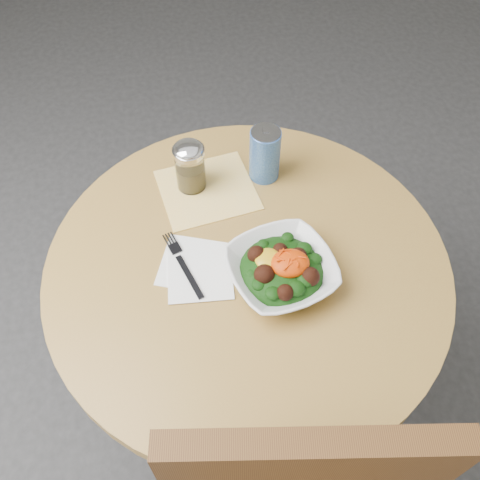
% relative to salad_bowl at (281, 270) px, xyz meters
% --- Properties ---
extents(ground, '(6.00, 6.00, 0.00)m').
position_rel_salad_bowl_xyz_m(ground, '(-0.06, 0.05, -0.78)').
color(ground, '#2A292C').
rests_on(ground, ground).
extents(table, '(0.90, 0.90, 0.75)m').
position_rel_salad_bowl_xyz_m(table, '(-0.06, 0.05, -0.23)').
color(table, black).
rests_on(table, ground).
extents(cloth_napkin, '(0.25, 0.24, 0.00)m').
position_rel_salad_bowl_xyz_m(cloth_napkin, '(-0.12, 0.28, -0.03)').
color(cloth_napkin, '#FEB00D').
rests_on(cloth_napkin, table).
extents(paper_napkins, '(0.18, 0.20, 0.00)m').
position_rel_salad_bowl_xyz_m(paper_napkins, '(-0.18, 0.05, -0.03)').
color(paper_napkins, white).
rests_on(paper_napkins, table).
extents(salad_bowl, '(0.27, 0.27, 0.08)m').
position_rel_salad_bowl_xyz_m(salad_bowl, '(0.00, 0.00, 0.00)').
color(salad_bowl, white).
rests_on(salad_bowl, table).
extents(fork, '(0.07, 0.19, 0.00)m').
position_rel_salad_bowl_xyz_m(fork, '(-0.21, 0.07, -0.03)').
color(fork, black).
rests_on(fork, table).
extents(spice_shaker, '(0.08, 0.08, 0.14)m').
position_rel_salad_bowl_xyz_m(spice_shaker, '(-0.16, 0.30, 0.04)').
color(spice_shaker, silver).
rests_on(spice_shaker, table).
extents(beverage_can, '(0.07, 0.07, 0.14)m').
position_rel_salad_bowl_xyz_m(beverage_can, '(0.03, 0.31, 0.04)').
color(beverage_can, '#0D3297').
rests_on(beverage_can, table).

